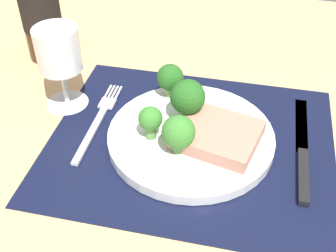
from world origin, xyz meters
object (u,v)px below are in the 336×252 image
Objects in this scene: fork at (98,120)px; wine_bottle at (38,0)px; steak at (217,135)px; wine_glass at (59,55)px; plate at (191,137)px; knife at (303,154)px.

wine_bottle reaches higher than fork.
wine_bottle reaches higher than steak.
wine_bottle reaches higher than wine_glass.
steak is 0.83× the size of wine_glass.
plate is 37.20cm from wine_bottle.
wine_glass reaches higher than knife.
knife is 1.70× the size of wine_glass.
wine_glass is at bearing 167.08° from steak.
knife is 38.70cm from wine_glass.
steak is at bearing -12.92° from wine_glass.
plate is 0.78× the size of wine_bottle.
steak is at bearing -173.21° from knife.
plate is 4.33cm from steak.
fork is 0.83× the size of knife.
knife is at bearing 1.90° from plate.
steak is at bearing -10.34° from plate.
fork is at bearing 174.51° from plate.
plate reaches higher than fork.
plate is 1.05× the size of knife.
knife is 51.16cm from wine_bottle.
wine_glass is at bearing 174.06° from knife.
wine_glass reaches higher than plate.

